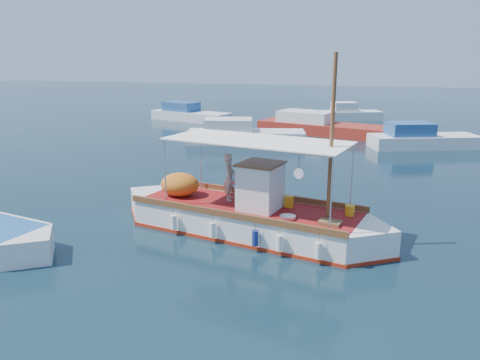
# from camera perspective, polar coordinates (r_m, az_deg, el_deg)

# --- Properties ---
(ground) EXTENTS (160.00, 160.00, 0.00)m
(ground) POSITION_cam_1_polar(r_m,az_deg,el_deg) (15.14, 2.92, -6.81)
(ground) COLOR black
(ground) RESTS_ON ground
(fishing_caique) EXTENTS (9.47, 3.98, 5.89)m
(fishing_caique) POSITION_cam_1_polar(r_m,az_deg,el_deg) (15.32, 0.64, -4.47)
(fishing_caique) COLOR white
(fishing_caique) RESTS_ON ground
(bg_boat_nw) EXTENTS (8.06, 4.19, 1.80)m
(bg_boat_nw) POSITION_cam_1_polar(r_m,az_deg,el_deg) (31.09, 0.26, 5.46)
(bg_boat_nw) COLOR silver
(bg_boat_nw) RESTS_ON ground
(bg_boat_n) EXTENTS (10.16, 5.41, 1.80)m
(bg_boat_n) POSITION_cam_1_polar(r_m,az_deg,el_deg) (35.29, 9.72, 6.38)
(bg_boat_n) COLOR maroon
(bg_boat_n) RESTS_ON ground
(bg_boat_ne) EXTENTS (6.98, 4.40, 1.80)m
(bg_boat_ne) POSITION_cam_1_polar(r_m,az_deg,el_deg) (31.47, 21.17, 4.57)
(bg_boat_ne) COLOR silver
(bg_boat_ne) RESTS_ON ground
(bg_boat_far_w) EXTENTS (7.79, 4.34, 1.80)m
(bg_boat_far_w) POSITION_cam_1_polar(r_m,az_deg,el_deg) (42.34, -6.25, 7.89)
(bg_boat_far_w) COLOR silver
(bg_boat_far_w) RESTS_ON ground
(bg_boat_far_n) EXTENTS (5.44, 3.70, 1.80)m
(bg_boat_far_n) POSITION_cam_1_polar(r_m,az_deg,el_deg) (43.54, 13.29, 7.78)
(bg_boat_far_n) COLOR silver
(bg_boat_far_n) RESTS_ON ground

